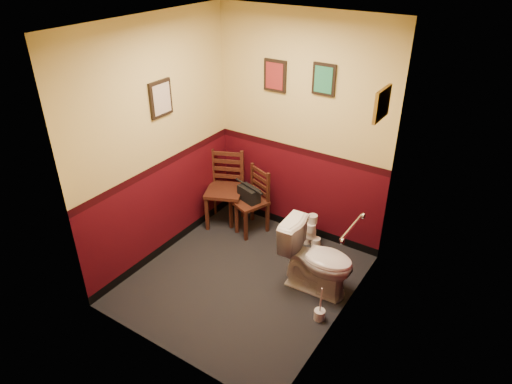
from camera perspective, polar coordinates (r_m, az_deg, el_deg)
floor at (r=5.14m, az=-1.55°, el=-10.90°), size 2.20×2.40×0.00m
ceiling at (r=3.96m, az=-2.10°, el=20.29°), size 2.20×2.40×0.00m
wall_back at (r=5.33m, az=5.63°, el=7.52°), size 2.20×0.00×2.70m
wall_front at (r=3.61m, az=-12.70°, el=-4.71°), size 2.20×0.00×2.70m
wall_left at (r=5.04m, az=-12.18°, el=5.66°), size 0.00×2.40×2.70m
wall_right at (r=3.94m, az=11.50°, el=-1.39°), size 0.00×2.40×2.70m
grab_bar at (r=4.36m, az=11.89°, el=-4.36°), size 0.05×0.56×0.06m
framed_print_back_a at (r=5.28m, az=2.39°, el=14.31°), size 0.28×0.04×0.36m
framed_print_back_b at (r=5.00m, az=8.49°, el=13.74°), size 0.26×0.04×0.34m
framed_print_left at (r=4.92m, az=-11.81°, el=11.35°), size 0.04×0.30×0.38m
framed_print_right at (r=4.18m, az=15.46°, el=10.57°), size 0.04×0.34×0.28m
toilet at (r=4.85m, az=7.69°, el=-8.32°), size 0.80×0.48×0.77m
toilet_brush at (r=4.71m, az=7.94°, el=-14.87°), size 0.11×0.11×0.40m
chair_left at (r=5.86m, az=-3.86°, el=0.36°), size 0.59×0.59×0.96m
chair_right at (r=5.72m, az=-0.58°, el=-1.08°), size 0.51×0.51×0.84m
handbag at (r=5.65m, az=-0.90°, el=-0.23°), size 0.32×0.22×0.21m
tp_stack at (r=5.60m, az=6.94°, el=-5.02°), size 0.24×0.15×0.42m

